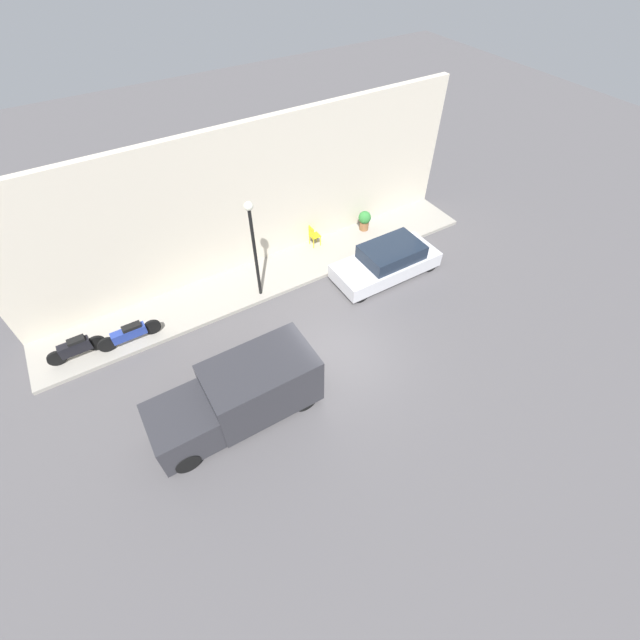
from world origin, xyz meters
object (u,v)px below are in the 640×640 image
(motorcycle_blue, at_px, (130,333))
(streetlamp, at_px, (253,238))
(potted_plant, at_px, (365,220))
(cafe_chair, at_px, (313,235))
(parked_car, at_px, (387,261))
(motorcycle_black, at_px, (76,348))
(delivery_van, at_px, (238,396))

(motorcycle_blue, distance_m, streetlamp, 5.40)
(motorcycle_blue, height_order, potted_plant, potted_plant)
(streetlamp, distance_m, cafe_chair, 4.21)
(parked_car, bearing_deg, potted_plant, -17.29)
(motorcycle_black, distance_m, cafe_chair, 10.04)
(motorcycle_blue, distance_m, potted_plant, 10.92)
(parked_car, bearing_deg, streetlamp, 73.60)
(motorcycle_black, xyz_separation_m, cafe_chair, (1.17, -9.97, 0.11))
(motorcycle_blue, relative_size, potted_plant, 2.36)
(delivery_van, height_order, motorcycle_blue, delivery_van)
(potted_plant, bearing_deg, streetlamp, 103.13)
(potted_plant, height_order, cafe_chair, cafe_chair)
(motorcycle_blue, bearing_deg, cafe_chair, -80.14)
(delivery_van, relative_size, motorcycle_black, 2.67)
(potted_plant, distance_m, cafe_chair, 2.59)
(potted_plant, bearing_deg, cafe_chair, 86.32)
(streetlamp, relative_size, cafe_chair, 4.18)
(parked_car, relative_size, motorcycle_blue, 2.04)
(motorcycle_black, height_order, potted_plant, potted_plant)
(streetlamp, bearing_deg, motorcycle_black, 86.79)
(delivery_van, distance_m, potted_plant, 10.50)
(motorcycle_black, bearing_deg, motorcycle_blue, -98.70)
(parked_car, bearing_deg, motorcycle_black, 80.98)
(motorcycle_blue, relative_size, motorcycle_black, 1.15)
(motorcycle_blue, height_order, streetlamp, streetlamp)
(delivery_van, height_order, motorcycle_black, delivery_van)
(parked_car, relative_size, cafe_chair, 4.52)
(delivery_van, xyz_separation_m, motorcycle_blue, (4.58, 2.13, -0.46))
(cafe_chair, bearing_deg, parked_car, -150.71)
(motorcycle_blue, xyz_separation_m, streetlamp, (-0.11, -4.93, 2.21))
(parked_car, distance_m, potted_plant, 2.99)
(delivery_van, bearing_deg, potted_plant, -56.10)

